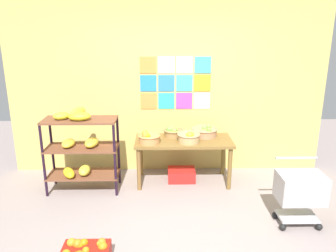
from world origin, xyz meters
name	(u,v)px	position (x,y,z in m)	size (l,w,h in m)	color
ground	(170,233)	(0.00, 0.00, 0.00)	(9.59, 9.59, 0.00)	gray
back_wall_with_art	(168,88)	(0.00, 1.83, 1.35)	(4.93, 0.07, 2.70)	tan
banana_shelf_unit	(80,145)	(-1.24, 1.10, 0.69)	(1.00, 0.55, 1.20)	black
display_table	(183,145)	(0.23, 1.33, 0.59)	(1.42, 0.64, 0.67)	brown
fruit_basket_right	(173,132)	(0.08, 1.47, 0.75)	(0.30, 0.30, 0.16)	olive
fruit_basket_centre	(205,132)	(0.56, 1.49, 0.74)	(0.39, 0.39, 0.17)	#A87A54
fruit_basket_back_left	(149,138)	(-0.28, 1.20, 0.75)	(0.32, 0.32, 0.17)	#B77F49
fruit_basket_left	(189,137)	(0.30, 1.21, 0.75)	(0.33, 0.33, 0.18)	tan
produce_crate_under_table	(181,175)	(0.21, 1.38, 0.09)	(0.41, 0.31, 0.17)	red
shopping_cart	(300,190)	(1.51, 0.16, 0.45)	(0.52, 0.41, 0.78)	black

